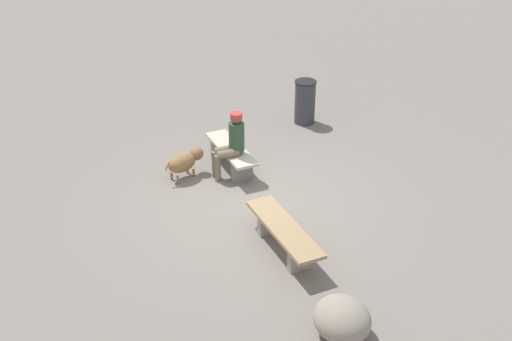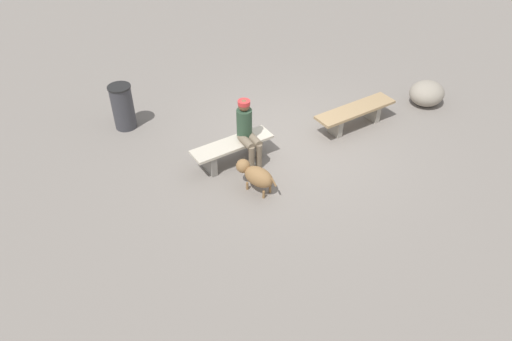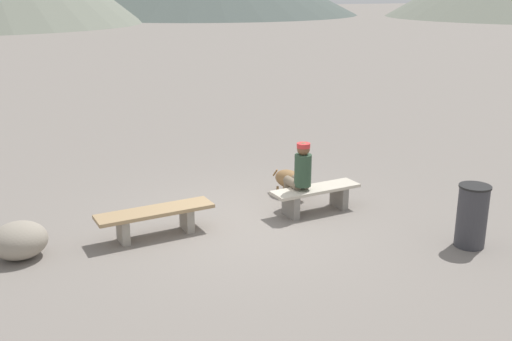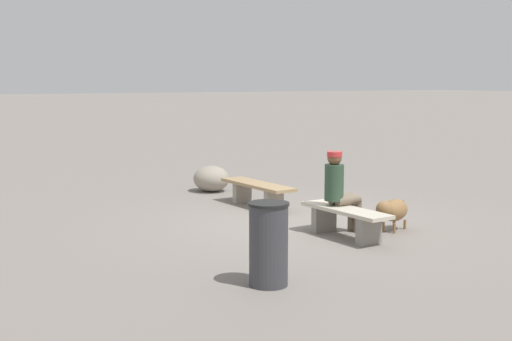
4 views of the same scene
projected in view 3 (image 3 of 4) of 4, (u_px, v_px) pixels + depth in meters
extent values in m
cube|color=gray|center=(249.00, 224.00, 9.82)|extent=(210.00, 210.00, 0.06)
cube|color=gray|center=(123.00, 231.00, 9.00)|extent=(0.15, 0.36, 0.38)
cube|color=gray|center=(187.00, 219.00, 9.46)|extent=(0.15, 0.36, 0.38)
cube|color=#A3845B|center=(155.00, 211.00, 9.17)|extent=(1.85, 0.61, 0.06)
cube|color=gray|center=(291.00, 206.00, 9.99)|extent=(0.15, 0.41, 0.39)
cube|color=gray|center=(339.00, 197.00, 10.43)|extent=(0.15, 0.41, 0.39)
cube|color=beige|center=(316.00, 189.00, 10.15)|extent=(1.61, 0.57, 0.05)
cylinder|color=#2D4733|center=(303.00, 170.00, 9.92)|extent=(0.28, 0.28, 0.54)
sphere|color=brown|center=(303.00, 149.00, 9.81)|extent=(0.21, 0.21, 0.21)
cylinder|color=red|center=(303.00, 145.00, 9.79)|extent=(0.22, 0.22, 0.07)
cylinder|color=#756651|center=(301.00, 182.00, 10.20)|extent=(0.17, 0.41, 0.15)
cylinder|color=#756651|center=(295.00, 193.00, 10.45)|extent=(0.11, 0.11, 0.52)
cylinder|color=#756651|center=(293.00, 183.00, 10.14)|extent=(0.17, 0.41, 0.15)
cylinder|color=#756651|center=(287.00, 194.00, 10.39)|extent=(0.11, 0.11, 0.52)
ellipsoid|color=olive|center=(288.00, 179.00, 11.00)|extent=(0.54, 0.66, 0.33)
sphere|color=olive|center=(303.00, 179.00, 10.75)|extent=(0.25, 0.25, 0.25)
cylinder|color=olive|center=(299.00, 192.00, 11.02)|extent=(0.04, 0.04, 0.15)
cylinder|color=olive|center=(293.00, 195.00, 10.89)|extent=(0.04, 0.04, 0.15)
cylinder|color=olive|center=(284.00, 188.00, 11.26)|extent=(0.04, 0.04, 0.15)
cylinder|color=olive|center=(278.00, 190.00, 11.13)|extent=(0.04, 0.04, 0.15)
cylinder|color=olive|center=(275.00, 173.00, 11.20)|extent=(0.08, 0.12, 0.15)
cylinder|color=#38383D|center=(472.00, 217.00, 8.80)|extent=(0.44, 0.44, 0.92)
cylinder|color=black|center=(475.00, 187.00, 8.66)|extent=(0.46, 0.46, 0.03)
ellipsoid|color=gray|center=(19.00, 240.00, 8.47)|extent=(0.86, 0.81, 0.53)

